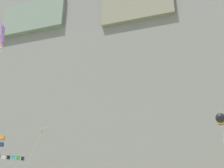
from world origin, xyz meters
name	(u,v)px	position (x,y,z in m)	size (l,w,h in m)	color
cliff_face	(148,52)	(-0.02, 56.00, 38.95)	(180.00, 27.70, 77.90)	slate
kite_windsock_near_cliff	(221,120)	(11.20, 19.76, 8.76)	(1.15, 5.56, 9.26)	black
kite_banner_upper_right	(8,159)	(-16.83, 27.44, 7.71)	(3.08, 7.33, 8.20)	black
kite_delta_upper_left	(40,132)	(-16.82, 34.73, 13.26)	(2.09, 5.83, 13.64)	white
kite_box_low_left	(1,141)	(-23.00, 32.81, 11.69)	(2.42, 6.52, 12.60)	orange
kite_diamond_high_left	(2,38)	(-7.71, 12.17, 16.37)	(2.97, 4.24, 17.88)	purple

